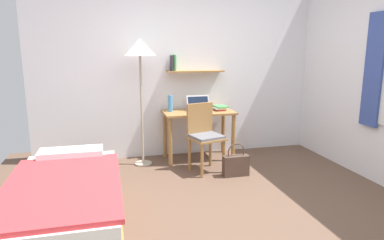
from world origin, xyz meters
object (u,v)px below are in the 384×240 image
object	(u,v)px
laptop	(199,107)
handbag	(236,165)
desk	(198,121)
desk_chair	(204,134)
bed	(66,204)
water_bottle	(170,103)
book_stack	(220,108)
standing_lamp	(140,53)

from	to	relation	value
laptop	handbag	size ratio (longest dim) A/B	0.79
desk	handbag	world-z (taller)	desk
desk_chair	bed	bearing A→B (deg)	-144.64
desk_chair	handbag	distance (m)	0.57
laptop	water_bottle	xyz separation A→B (m)	(-0.41, 0.06, 0.06)
bed	handbag	distance (m)	2.15
desk	water_bottle	distance (m)	0.48
desk	book_stack	size ratio (longest dim) A/B	4.51
desk	book_stack	world-z (taller)	book_stack
desk	standing_lamp	size ratio (longest dim) A/B	0.59
standing_lamp	desk	bearing A→B (deg)	4.23
bed	handbag	size ratio (longest dim) A/B	4.29
water_bottle	book_stack	size ratio (longest dim) A/B	1.06
bed	standing_lamp	world-z (taller)	standing_lamp
standing_lamp	water_bottle	size ratio (longest dim) A/B	7.27
desk	standing_lamp	bearing A→B (deg)	-175.77
bed	desk	world-z (taller)	desk
desk_chair	handbag	bearing A→B (deg)	-40.82
desk	desk_chair	distance (m)	0.50
standing_lamp	book_stack	size ratio (longest dim) A/B	7.70
laptop	handbag	xyz separation A→B (m)	(0.28, -0.80, -0.62)
desk	standing_lamp	world-z (taller)	standing_lamp
desk	water_bottle	world-z (taller)	water_bottle
desk	water_bottle	bearing A→B (deg)	170.05
standing_lamp	water_bottle	xyz separation A→B (m)	(0.42, 0.13, -0.70)
bed	laptop	world-z (taller)	laptop
standing_lamp	book_stack	distance (m)	1.39
handbag	laptop	bearing A→B (deg)	109.12
bed	desk	bearing A→B (deg)	44.49
laptop	book_stack	size ratio (longest dim) A/B	1.51
book_stack	desk_chair	bearing A→B (deg)	-126.85
standing_lamp	water_bottle	bearing A→B (deg)	17.17
desk_chair	laptop	bearing A→B (deg)	83.05
standing_lamp	water_bottle	world-z (taller)	standing_lamp
laptop	water_bottle	size ratio (longest dim) A/B	1.42
desk_chair	book_stack	size ratio (longest dim) A/B	3.99
book_stack	water_bottle	bearing A→B (deg)	175.33
bed	standing_lamp	size ratio (longest dim) A/B	1.07
desk_chair	water_bottle	distance (m)	0.74
standing_lamp	handbag	xyz separation A→B (m)	(1.11, -0.73, -1.39)
bed	book_stack	xyz separation A→B (m)	(2.01, 1.66, 0.51)
bed	desk_chair	xyz separation A→B (m)	(1.63, 1.16, 0.26)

